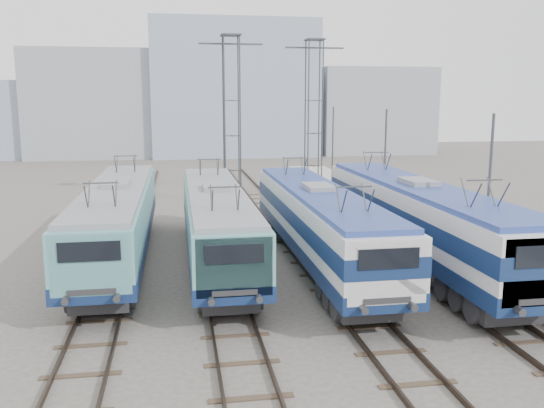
{
  "coord_description": "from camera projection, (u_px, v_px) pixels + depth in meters",
  "views": [
    {
      "loc": [
        -3.94,
        -19.46,
        7.5
      ],
      "look_at": [
        0.44,
        7.0,
        2.67
      ],
      "focal_mm": 38.0,
      "sensor_mm": 36.0,
      "label": 1
    }
  ],
  "objects": [
    {
      "name": "locomotive_center_right",
      "position": [
        319.0,
        219.0,
        25.76
      ],
      "size": [
        2.79,
        17.63,
        3.31
      ],
      "color": "#11234C",
      "rests_on": "ground"
    },
    {
      "name": "building_east",
      "position": [
        370.0,
        111.0,
        83.85
      ],
      "size": [
        16.0,
        12.0,
        12.0
      ],
      "primitive_type": "cube",
      "color": "gray",
      "rests_on": "ground"
    },
    {
      "name": "locomotive_far_right",
      "position": [
        419.0,
        216.0,
        25.95
      ],
      "size": [
        2.95,
        18.65,
        3.51
      ],
      "color": "#11234C",
      "rests_on": "ground"
    },
    {
      "name": "mast_front",
      "position": [
        488.0,
        200.0,
        23.56
      ],
      "size": [
        0.12,
        0.12,
        7.0
      ],
      "primitive_type": "cylinder",
      "color": "#3F4247",
      "rests_on": "ground"
    },
    {
      "name": "catenary_tower_west",
      "position": [
        232.0,
        113.0,
        41.04
      ],
      "size": [
        4.5,
        1.2,
        12.0
      ],
      "color": "#3F4247",
      "rests_on": "ground"
    },
    {
      "name": "catenary_tower_east",
      "position": [
        314.0,
        112.0,
        44.03
      ],
      "size": [
        4.5,
        1.2,
        12.0
      ],
      "color": "#3F4247",
      "rests_on": "ground"
    },
    {
      "name": "locomotive_far_left",
      "position": [
        117.0,
        217.0,
        26.53
      ],
      "size": [
        2.8,
        17.7,
        3.33
      ],
      "color": "#11234C",
      "rests_on": "ground"
    },
    {
      "name": "building_center",
      "position": [
        233.0,
        90.0,
        80.1
      ],
      "size": [
        22.0,
        14.0,
        18.0
      ],
      "primitive_type": "cube",
      "color": "#8997AB",
      "rests_on": "ground"
    },
    {
      "name": "mast_rear",
      "position": [
        333.0,
        150.0,
        46.86
      ],
      "size": [
        0.12,
        0.12,
        7.0
      ],
      "primitive_type": "cylinder",
      "color": "#3F4247",
      "rests_on": "ground"
    },
    {
      "name": "locomotive_center_left",
      "position": [
        216.0,
        219.0,
        26.3
      ],
      "size": [
        2.71,
        17.12,
        3.22
      ],
      "color": "#11234C",
      "rests_on": "ground"
    },
    {
      "name": "mast_mid",
      "position": [
        385.0,
        167.0,
        35.21
      ],
      "size": [
        0.12,
        0.12,
        7.0
      ],
      "primitive_type": "cylinder",
      "color": "#3F4247",
      "rests_on": "ground"
    },
    {
      "name": "ground",
      "position": [
        292.0,
        310.0,
        20.86
      ],
      "size": [
        160.0,
        160.0,
        0.0
      ],
      "primitive_type": "plane",
      "color": "#514C47"
    },
    {
      "name": "platform",
      "position": [
        452.0,
        242.0,
        30.24
      ],
      "size": [
        4.0,
        70.0,
        0.3
      ],
      "primitive_type": "cube",
      "color": "#9E9E99",
      "rests_on": "ground"
    },
    {
      "name": "building_west",
      "position": [
        100.0,
        104.0,
        77.56
      ],
      "size": [
        18.0,
        12.0,
        14.0
      ],
      "primitive_type": "cube",
      "color": "gray",
      "rests_on": "ground"
    }
  ]
}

